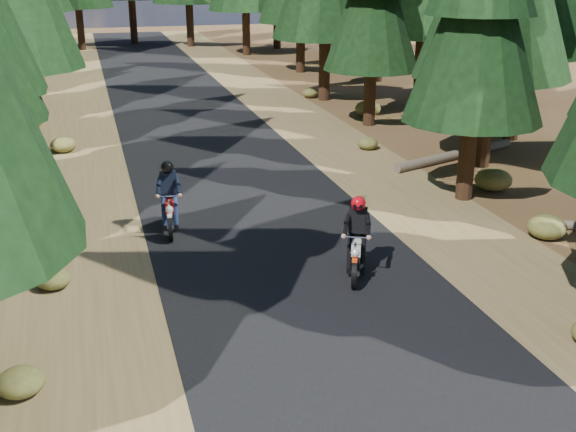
% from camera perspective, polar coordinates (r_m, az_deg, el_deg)
% --- Properties ---
extents(ground, '(120.00, 120.00, 0.00)m').
position_cam_1_polar(ground, '(15.11, 1.55, -5.80)').
color(ground, '#4A321A').
rests_on(ground, ground).
extents(road, '(6.00, 100.00, 0.01)m').
position_cam_1_polar(road, '(19.57, -2.78, 0.35)').
color(road, black).
rests_on(road, ground).
extents(shoulder_l, '(3.20, 100.00, 0.01)m').
position_cam_1_polar(shoulder_l, '(19.15, -16.31, -0.92)').
color(shoulder_l, brown).
rests_on(shoulder_l, ground).
extents(shoulder_r, '(3.20, 100.00, 0.01)m').
position_cam_1_polar(shoulder_r, '(21.02, 9.53, 1.48)').
color(shoulder_r, brown).
rests_on(shoulder_r, ground).
extents(log_near, '(5.30, 2.26, 0.32)m').
position_cam_1_polar(log_near, '(25.25, 13.11, 4.73)').
color(log_near, '#4C4233').
rests_on(log_near, ground).
extents(understory_shrubs, '(15.05, 30.64, 0.67)m').
position_cam_1_polar(understory_shrubs, '(22.41, 0.89, 3.66)').
color(understory_shrubs, '#474C1E').
rests_on(understory_shrubs, ground).
extents(rider_lead, '(1.33, 2.03, 1.75)m').
position_cam_1_polar(rider_lead, '(15.55, 5.43, -2.73)').
color(rider_lead, beige).
rests_on(rider_lead, road).
extents(rider_follow, '(0.83, 2.06, 1.78)m').
position_cam_1_polar(rider_follow, '(18.19, -9.33, 0.54)').
color(rider_follow, '#9B0B0A').
rests_on(rider_follow, road).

